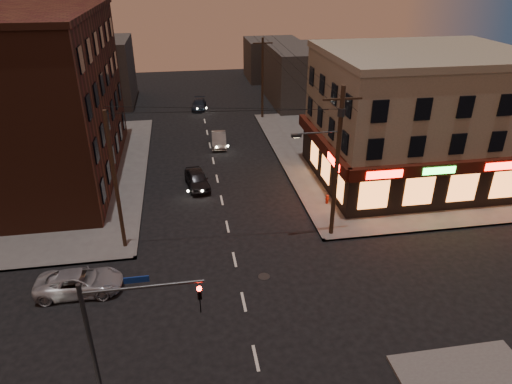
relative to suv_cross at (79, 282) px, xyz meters
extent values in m
plane|color=black|center=(8.86, -2.36, -0.65)|extent=(120.00, 120.00, 0.00)
cube|color=#514F4C|center=(26.86, 16.64, -0.57)|extent=(24.00, 28.00, 0.15)
cube|color=#514F4C|center=(-9.14, 16.64, -0.57)|extent=(24.00, 28.00, 0.15)
cube|color=tan|center=(24.86, 11.14, 4.50)|extent=(15.00, 12.00, 10.00)
cube|color=tan|center=(24.86, 11.14, 9.75)|extent=(15.20, 12.20, 0.50)
cube|color=black|center=(24.86, 5.19, 1.20)|extent=(15.12, 0.25, 3.40)
cube|color=black|center=(17.41, 11.14, 1.20)|extent=(0.25, 12.12, 3.40)
cube|color=#391009|center=(24.86, 4.89, 3.00)|extent=(15.60, 0.50, 0.90)
cube|color=#391009|center=(17.11, 11.14, 3.00)|extent=(0.50, 12.60, 0.90)
cube|color=#FF140C|center=(19.56, 4.62, 3.00)|extent=(2.60, 0.06, 0.55)
cube|color=#FF140C|center=(28.36, 4.62, 3.00)|extent=(2.60, 0.06, 0.55)
cube|color=#26FF3F|center=(23.56, 4.62, 3.00)|extent=(2.40, 0.06, 0.50)
cube|color=#FF140C|center=(16.84, 7.34, 3.00)|extent=(0.06, 2.60, 0.55)
cube|color=orange|center=(24.26, 5.04, 1.30)|extent=(12.40, 0.08, 2.20)
cube|color=orange|center=(17.26, 10.14, 1.30)|extent=(0.08, 8.40, 2.20)
cube|color=#462216|center=(-5.64, 16.64, 6.00)|extent=(12.00, 20.00, 13.00)
cube|color=#3F3D3A|center=(22.86, 35.64, 2.85)|extent=(10.00, 12.00, 7.00)
cube|color=#3F3D3A|center=(-4.14, 39.64, 3.35)|extent=(9.00, 10.00, 8.00)
cube|color=#3F3D3A|center=(20.86, 49.64, 2.35)|extent=(8.00, 8.00, 6.00)
cylinder|color=#382619|center=(15.66, 3.44, 4.50)|extent=(0.28, 0.28, 10.00)
cube|color=#382619|center=(15.66, 3.44, 8.70)|extent=(2.40, 0.12, 0.12)
cylinder|color=#333538|center=(15.66, 3.44, 7.90)|extent=(0.44, 0.44, 0.50)
cylinder|color=#333538|center=(14.36, 3.44, 6.70)|extent=(2.60, 0.10, 0.10)
cube|color=#333538|center=(12.96, 3.44, 6.60)|extent=(0.60, 0.25, 0.18)
cube|color=#FFD88C|center=(12.96, 3.44, 6.50)|extent=(0.35, 0.15, 0.04)
cylinder|color=#382619|center=(15.66, 29.64, 4.00)|extent=(0.26, 0.26, 9.00)
cylinder|color=#382619|center=(2.06, 4.14, 4.00)|extent=(0.24, 0.24, 9.00)
cylinder|color=#333538|center=(2.26, -7.96, 2.55)|extent=(0.18, 0.18, 6.40)
cylinder|color=#333538|center=(4.46, -7.96, 5.35)|extent=(4.40, 0.12, 0.12)
imported|color=black|center=(6.46, -7.96, 4.85)|extent=(0.16, 0.20, 1.00)
sphere|color=#FF0C05|center=(6.46, -8.08, 5.10)|extent=(0.20, 0.20, 0.20)
cube|color=navy|center=(4.26, -7.96, 5.70)|extent=(0.90, 0.05, 0.25)
imported|color=#9B9CA4|center=(0.00, 0.00, 0.00)|extent=(4.71, 2.23, 1.30)
imported|color=black|center=(7.13, 12.30, 0.06)|extent=(2.20, 4.33, 1.41)
imported|color=slate|center=(9.77, 21.46, 0.02)|extent=(1.67, 4.12, 1.33)
imported|color=black|center=(8.49, 34.64, -0.06)|extent=(2.13, 4.20, 1.17)
cylinder|color=#9E1E0E|center=(16.66, 7.56, -0.22)|extent=(0.23, 0.23, 0.56)
sphere|color=#9E1E0E|center=(16.66, 7.56, 0.09)|extent=(0.23, 0.23, 0.23)
cylinder|color=#9E1E0E|center=(16.66, 7.56, -0.10)|extent=(0.31, 0.15, 0.11)
cylinder|color=#9E1E0E|center=(16.66, 7.56, -0.10)|extent=(0.15, 0.31, 0.11)
camera|label=1|loc=(6.31, -21.63, 15.86)|focal=32.00mm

